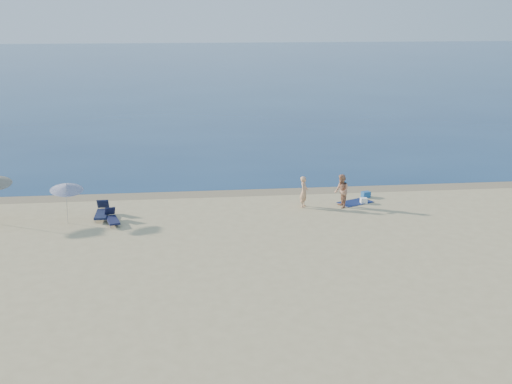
{
  "coord_description": "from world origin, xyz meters",
  "views": [
    {
      "loc": [
        -3.87,
        -16.41,
        10.46
      ],
      "look_at": [
        -0.27,
        16.0,
        1.0
      ],
      "focal_mm": 45.0,
      "sensor_mm": 36.0,
      "label": 1
    }
  ],
  "objects_px": {
    "umbrella_near": "(67,187)",
    "person_left": "(304,192)",
    "blue_cooler": "(366,194)",
    "person_right": "(341,191)"
  },
  "relations": [
    {
      "from": "umbrella_near",
      "to": "person_left",
      "type": "bearing_deg",
      "value": -13.32
    },
    {
      "from": "blue_cooler",
      "to": "umbrella_near",
      "type": "distance_m",
      "value": 16.36
    },
    {
      "from": "person_right",
      "to": "person_left",
      "type": "bearing_deg",
      "value": -101.17
    },
    {
      "from": "umbrella_near",
      "to": "blue_cooler",
      "type": "bearing_deg",
      "value": -9.7
    },
    {
      "from": "person_left",
      "to": "person_right",
      "type": "distance_m",
      "value": 2.02
    },
    {
      "from": "blue_cooler",
      "to": "person_left",
      "type": "bearing_deg",
      "value": -177.46
    },
    {
      "from": "person_left",
      "to": "person_right",
      "type": "xyz_separation_m",
      "value": [
        2.0,
        -0.27,
        0.05
      ]
    },
    {
      "from": "blue_cooler",
      "to": "umbrella_near",
      "type": "xyz_separation_m",
      "value": [
        -16.06,
        -2.62,
        1.66
      ]
    },
    {
      "from": "person_right",
      "to": "blue_cooler",
      "type": "xyz_separation_m",
      "value": [
        1.85,
        1.69,
        -0.74
      ]
    },
    {
      "from": "blue_cooler",
      "to": "umbrella_near",
      "type": "bearing_deg",
      "value": 171.65
    }
  ]
}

